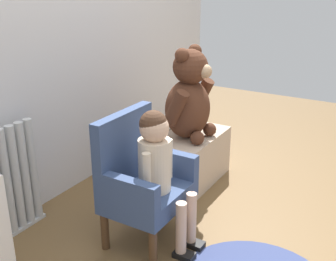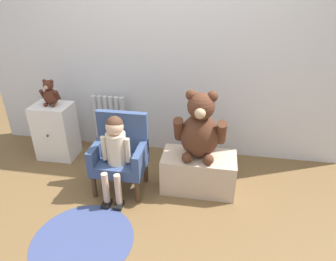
# 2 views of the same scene
# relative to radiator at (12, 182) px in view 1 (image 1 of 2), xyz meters

# --- Properties ---
(ground_plane) EXTENTS (6.00, 6.00, 0.00)m
(ground_plane) POSITION_rel_radiator_xyz_m (0.56, -1.18, -0.31)
(ground_plane) COLOR brown
(back_wall) EXTENTS (3.80, 0.05, 2.40)m
(back_wall) POSITION_rel_radiator_xyz_m (0.56, 0.12, 0.89)
(back_wall) COLOR silver
(back_wall) RESTS_ON ground_plane
(radiator) EXTENTS (0.37, 0.05, 0.63)m
(radiator) POSITION_rel_radiator_xyz_m (0.00, 0.00, 0.00)
(radiator) COLOR #BABDBE
(radiator) RESTS_ON ground_plane
(child_armchair) EXTENTS (0.46, 0.37, 0.71)m
(child_armchair) POSITION_rel_radiator_xyz_m (0.33, -0.63, 0.04)
(child_armchair) COLOR #354972
(child_armchair) RESTS_ON ground_plane
(child_figure) EXTENTS (0.25, 0.35, 0.75)m
(child_figure) POSITION_rel_radiator_xyz_m (0.33, -0.75, 0.18)
(child_figure) COLOR beige
(child_figure) RESTS_ON ground_plane
(low_bench) EXTENTS (0.66, 0.34, 0.34)m
(low_bench) POSITION_rel_radiator_xyz_m (1.02, -0.55, -0.14)
(low_bench) COLOR #C4AA91
(low_bench) RESTS_ON ground_plane
(large_teddy_bear) EXTENTS (0.44, 0.31, 0.61)m
(large_teddy_bear) POSITION_rel_radiator_xyz_m (1.02, -0.55, 0.30)
(large_teddy_bear) COLOR #4F2B1B
(large_teddy_bear) RESTS_ON low_bench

